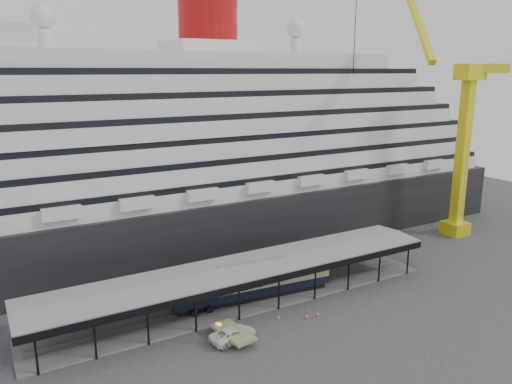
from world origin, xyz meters
TOP-DOWN VIEW (x-y plane):
  - ground at (0.00, 0.00)m, footprint 200.00×200.00m
  - cruise_ship at (0.05, 32.00)m, footprint 130.00×30.00m
  - platform_canopy at (0.00, 5.00)m, footprint 56.00×9.18m
  - crane_yellow at (47.06, 10.54)m, footprint 23.83×18.78m
  - port_truck at (-5.78, -3.05)m, footprint 5.91×3.32m
  - pullman_carriage at (1.32, 5.00)m, footprint 22.40×5.08m
  - traffic_cone_left at (1.31, -1.55)m, footprint 0.39×0.39m
  - traffic_cone_mid at (4.42, -3.23)m, footprint 0.46×0.46m
  - traffic_cone_right at (5.91, -3.48)m, footprint 0.52×0.52m

SIDE VIEW (x-z plane):
  - ground at x=0.00m, z-range 0.00..0.00m
  - traffic_cone_left at x=1.31m, z-range 0.00..0.67m
  - traffic_cone_mid at x=4.42m, z-range 0.00..0.70m
  - traffic_cone_right at x=5.91m, z-range 0.00..0.78m
  - port_truck at x=-5.78m, z-range 0.00..1.56m
  - platform_canopy at x=0.00m, z-range -0.29..5.01m
  - pullman_carriage at x=1.32m, z-range -8.26..13.56m
  - cruise_ship at x=0.05m, z-range -3.60..40.30m
  - crane_yellow at x=47.06m, z-range -3.84..43.76m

